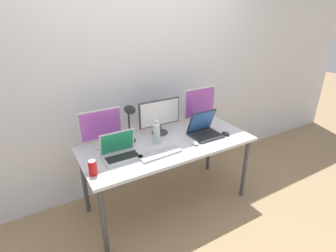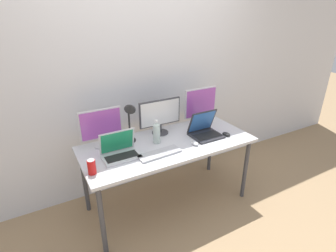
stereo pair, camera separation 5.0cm
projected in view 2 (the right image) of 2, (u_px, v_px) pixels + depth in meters
name	position (u px, v px, depth m)	size (l,w,h in m)	color
ground_plane	(168.00, 202.00, 2.88)	(16.00, 16.00, 0.00)	#9E7F5B
wall_back	(142.00, 74.00, 2.83)	(7.00, 0.08, 2.60)	silver
work_desk	(168.00, 148.00, 2.61)	(1.70, 0.74, 0.74)	#424247
monitor_left	(101.00, 127.00, 2.45)	(0.40, 0.17, 0.37)	silver
monitor_center	(160.00, 115.00, 2.70)	(0.46, 0.17, 0.37)	#38383D
monitor_right	(200.00, 105.00, 2.90)	(0.40, 0.19, 0.42)	silver
laptop_silver	(120.00, 151.00, 2.33)	(0.32, 0.22, 0.23)	silver
laptop_secondary	(204.00, 130.00, 2.71)	(0.30, 0.26, 0.26)	#2D2D33
keyboard_main	(160.00, 154.00, 2.37)	(0.40, 0.14, 0.02)	#B2B2B7
mouse_by_keyboard	(226.00, 134.00, 2.72)	(0.06, 0.09, 0.04)	black
mouse_by_laptop	(195.00, 143.00, 2.54)	(0.06, 0.10, 0.03)	silver
water_bottle	(157.00, 132.00, 2.54)	(0.07, 0.07, 0.24)	silver
soda_can_near_keyboard	(92.00, 167.00, 2.07)	(0.07, 0.07, 0.13)	red
desk_lamp	(130.00, 115.00, 2.46)	(0.11, 0.18, 0.43)	black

